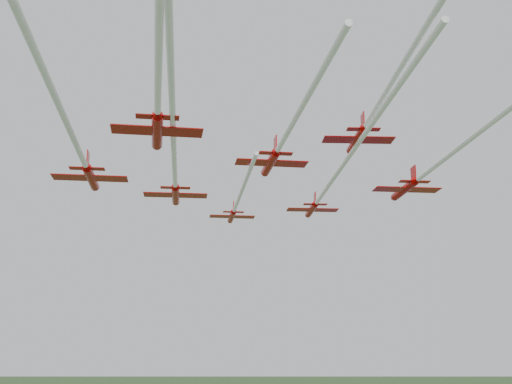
% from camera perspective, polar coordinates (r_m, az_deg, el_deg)
% --- Properties ---
extents(jet_lead, '(16.95, 40.73, 2.43)m').
position_cam_1_polar(jet_lead, '(107.44, -1.76, -1.15)').
color(jet_lead, '#B00000').
extents(jet_row2_left, '(25.29, 63.98, 2.90)m').
position_cam_1_polar(jet_row2_left, '(82.86, -7.27, 2.65)').
color(jet_row2_left, '#B00000').
extents(jet_row2_right, '(21.96, 62.75, 2.44)m').
position_cam_1_polar(jet_row2_right, '(85.67, 6.86, 1.13)').
color(jet_row2_right, '#B00000').
extents(jet_row3_left, '(27.33, 66.56, 2.87)m').
position_cam_1_polar(jet_row3_left, '(68.29, -16.27, 5.43)').
color(jet_row3_left, '#B00000').
extents(jet_row3_mid, '(18.73, 42.05, 2.90)m').
position_cam_1_polar(jet_row3_mid, '(79.01, 2.28, 4.36)').
color(jet_row3_mid, '#B00000').
extents(jet_row3_right, '(18.20, 45.22, 2.80)m').
position_cam_1_polar(jet_row3_right, '(84.66, 15.16, 1.88)').
color(jet_row3_right, '#B00000').
extents(jet_row4_left, '(27.57, 62.67, 2.96)m').
position_cam_1_polar(jet_row4_left, '(55.76, -8.67, 11.18)').
color(jet_row4_left, '#B00000').
extents(jet_row4_right, '(19.03, 58.44, 2.36)m').
position_cam_1_polar(jet_row4_right, '(57.91, 12.18, 9.82)').
color(jet_row4_right, '#B00000').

